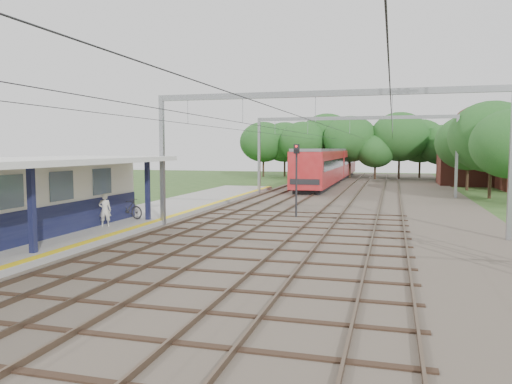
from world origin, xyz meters
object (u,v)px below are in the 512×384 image
(bicycle, at_px, (128,208))
(signal_post, at_px, (296,172))
(person, at_px, (105,210))
(train, at_px, (331,164))

(bicycle, bearing_deg, signal_post, -47.49)
(person, xyz_separation_m, signal_post, (8.15, 7.69, 1.66))
(train, distance_m, signal_post, 33.21)
(bicycle, relative_size, signal_post, 0.43)
(signal_post, bearing_deg, train, 109.86)
(bicycle, relative_size, train, 0.05)
(person, relative_size, bicycle, 0.85)
(person, distance_m, bicycle, 2.80)
(bicycle, distance_m, signal_post, 9.96)
(bicycle, height_order, signal_post, signal_post)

